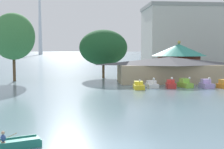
# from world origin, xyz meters

# --- Properties ---
(ground_plane) EXTENTS (2000.00, 2000.00, 0.00)m
(ground_plane) POSITION_xyz_m (0.00, 0.00, 0.00)
(ground_plane) COLOR slate
(rowboat_with_rower) EXTENTS (4.11, 3.44, 1.33)m
(rowboat_with_rower) POSITION_xyz_m (-7.35, 0.56, 0.26)
(rowboat_with_rower) COLOR #237A6B
(rowboat_with_rower) RESTS_ON ground
(pedal_boat_yellow) EXTENTS (1.69, 2.80, 1.64)m
(pedal_boat_yellow) POSITION_xyz_m (6.06, 28.22, 0.49)
(pedal_boat_yellow) COLOR yellow
(pedal_boat_yellow) RESTS_ON ground
(pedal_boat_white) EXTENTS (1.76, 2.88, 1.72)m
(pedal_boat_white) POSITION_xyz_m (8.57, 29.96, 0.47)
(pedal_boat_white) COLOR white
(pedal_boat_white) RESTS_ON ground
(pedal_boat_red) EXTENTS (1.65, 2.48, 1.84)m
(pedal_boat_red) POSITION_xyz_m (11.55, 29.18, 0.55)
(pedal_boat_red) COLOR red
(pedal_boat_red) RESTS_ON ground
(pedal_boat_lime) EXTENTS (2.08, 3.02, 1.82)m
(pedal_boat_lime) POSITION_xyz_m (14.12, 29.73, 0.58)
(pedal_boat_lime) COLOR #8CCC3F
(pedal_boat_lime) RESTS_ON ground
(pedal_boat_lavender) EXTENTS (1.62, 2.79, 1.82)m
(pedal_boat_lavender) POSITION_xyz_m (17.40, 28.89, 0.56)
(pedal_boat_lavender) COLOR #B299D8
(pedal_boat_lavender) RESTS_ON ground
(boathouse) EXTENTS (20.30, 8.40, 4.83)m
(boathouse) POSITION_xyz_m (13.46, 37.05, 2.53)
(boathouse) COLOR tan
(boathouse) RESTS_ON ground
(green_roof_pavilion) EXTENTS (11.57, 11.57, 8.11)m
(green_roof_pavilion) POSITION_xyz_m (17.74, 44.42, 4.16)
(green_roof_pavilion) COLOR brown
(green_roof_pavilion) RESTS_ON ground
(shoreline_tree_tall_left) EXTENTS (8.28, 8.28, 13.31)m
(shoreline_tree_tall_left) POSITION_xyz_m (-16.12, 42.06, 8.76)
(shoreline_tree_tall_left) COLOR brown
(shoreline_tree_tall_left) RESTS_ON ground
(shoreline_tree_mid) EXTENTS (10.56, 10.56, 10.58)m
(shoreline_tree_mid) POSITION_xyz_m (1.79, 47.86, 6.66)
(shoreline_tree_mid) COLOR brown
(shoreline_tree_mid) RESTS_ON ground
(background_building_block) EXTENTS (37.74, 16.32, 19.28)m
(background_building_block) POSITION_xyz_m (34.70, 70.97, 9.66)
(background_building_block) COLOR beige
(background_building_block) RESTS_ON ground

